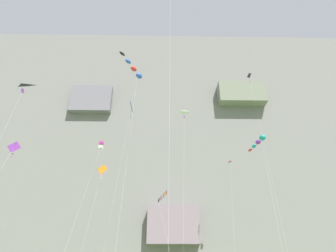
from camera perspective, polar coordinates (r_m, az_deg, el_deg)
cliff_face at (r=82.56m, az=0.66°, el=-4.71°), size 180.00×25.57×68.74m
kite_delta_high_right at (r=37.66m, az=-28.22°, el=6.58°), size 2.03×2.76×21.46m
kite_delta_far_right at (r=48.05m, az=3.21°, el=1.09°), size 1.95×5.76×25.89m
kite_diamond_low_center at (r=51.10m, az=-13.47°, el=-9.26°), size 2.26×4.01×18.99m
kite_box_mid_right at (r=49.79m, az=-13.61°, el=-3.93°), size 3.16×5.01×22.07m
kite_diamond_upper_mid at (r=52.39m, az=-7.62°, el=3.41°), size 3.03×2.66×30.62m
kite_banner_high_center at (r=49.37m, az=-1.14°, el=-14.65°), size 3.12×8.08×13.67m
kite_delta_far_left at (r=57.03m, az=12.97°, el=-9.20°), size 3.00×4.78×21.32m
kite_windsock_upper_right at (r=46.38m, az=-6.96°, el=11.42°), size 3.60×5.76×31.95m
kite_windsock_near_cliff at (r=45.15m, az=18.08°, el=-3.09°), size 2.19×8.91×20.19m
kite_diamond_high_left at (r=35.79m, az=-29.67°, el=-4.96°), size 2.76×3.42×15.04m
kite_diamond_front_field at (r=53.61m, az=16.91°, el=7.13°), size 0.84×2.46×35.56m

